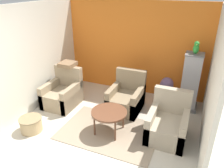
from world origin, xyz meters
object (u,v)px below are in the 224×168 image
Objects in this scene: armchair_left at (63,94)px; birdcage at (190,83)px; potted_plant at (166,89)px; coffee_table at (109,113)px; armchair_right at (168,124)px; wicker_basket at (31,124)px; armchair_middle at (126,98)px; parrot at (196,48)px.

birdcage is at bearing 19.59° from armchair_left.
coffee_table is at bearing -119.06° from potted_plant.
potted_plant reaches higher than coffee_table.
armchair_right is 2.74m from wicker_basket.
potted_plant is (0.84, 1.52, 0.00)m from coffee_table.
birdcage reaches higher than armchair_left.
armchair_middle is 1.00m from potted_plant.
armchair_left is 0.66× the size of birdcage.
armchair_middle reaches higher than potted_plant.
parrot is at bearing 90.00° from birdcage.
potted_plant is (-0.26, 1.21, 0.16)m from armchair_right.
wicker_basket is (-2.85, -2.19, -1.34)m from parrot.
armchair_middle is (1.51, 0.40, 0.00)m from armchair_left.
potted_plant is at bearing 21.77° from armchair_left.
armchair_left is (-1.50, 0.58, -0.16)m from coffee_table.
armchair_left is 3.27m from parrot.
armchair_middle is 3.22× the size of parrot.
armchair_middle reaches higher than wicker_basket.
armchair_right is 1.25m from potted_plant.
coffee_table is at bearing -21.24° from armchair_left.
wicker_basket is at bearing -142.38° from parrot.
armchair_middle is at bearing -147.25° from potted_plant.
armchair_right is at bearing 19.13° from wicker_basket.
potted_plant is 1.64× the size of wicker_basket.
parrot is 1.18m from potted_plant.
coffee_table is 0.96× the size of potted_plant.
armchair_left and armchair_middle have the same top height.
birdcage reaches higher than armchair_middle.
coffee_table is 1.74m from potted_plant.
parrot is at bearing 78.81° from armchair_right.
armchair_middle is at bearing 89.15° from coffee_table.
coffee_table is 0.52× the size of birdcage.
armchair_left is 3.06m from birdcage.
birdcage is 1.85× the size of potted_plant.
birdcage is 3.03× the size of wicker_basket.
coffee_table is at bearing -130.37° from birdcage.
wicker_basket is at bearing -89.23° from armchair_left.
parrot reaches higher than armchair_left.
armchair_middle is 2.18m from wicker_basket.
potted_plant is at bearing 102.17° from armchair_right.
armchair_right is 1.37m from birdcage.
birdcage is at bearing 49.63° from coffee_table.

